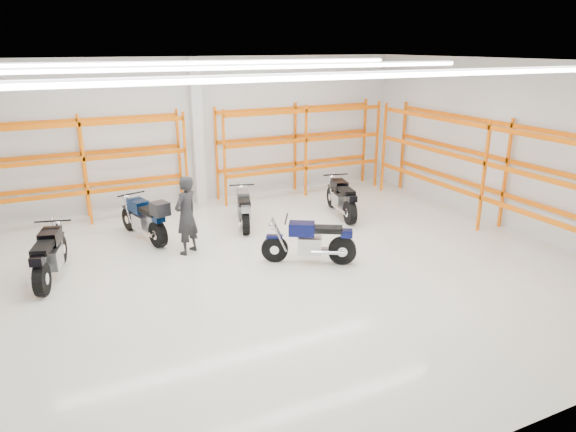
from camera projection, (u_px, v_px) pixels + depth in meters
name	position (u px, v px, depth m)	size (l,w,h in m)	color
ground	(274.00, 270.00, 11.57)	(14.00, 14.00, 0.00)	beige
room_shell	(272.00, 124.00, 10.55)	(14.02, 12.02, 4.51)	silver
motorcycle_main	(313.00, 242.00, 11.80)	(1.99, 1.22, 1.08)	black
motorcycle_back_a	(49.00, 257.00, 10.94)	(0.96, 2.28, 1.14)	black
motorcycle_back_b	(146.00, 219.00, 13.14)	(1.04, 2.33, 1.22)	black
motorcycle_back_c	(244.00, 209.00, 14.23)	(0.92, 2.08, 1.05)	black
motorcycle_back_d	(342.00, 199.00, 15.03)	(0.89, 2.29, 1.13)	black
standing_man	(186.00, 215.00, 12.24)	(0.70, 0.46, 1.92)	black
structural_column	(197.00, 132.00, 15.84)	(0.32, 0.32, 4.50)	white
pallet_racking_back_left	(83.00, 159.00, 14.32)	(5.67, 0.87, 3.00)	orange
pallet_racking_back_right	(300.00, 141.00, 17.08)	(5.67, 0.87, 3.00)	orange
pallet_racking_side	(496.00, 164.00, 13.62)	(0.87, 9.07, 3.00)	orange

